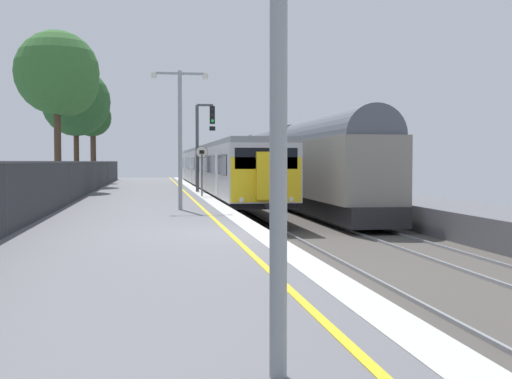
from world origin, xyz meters
TOP-DOWN VIEW (x-y plane):
  - ground at (2.64, 0.00)m, footprint 17.40×110.00m
  - commuter_train_at_platform at (2.10, 28.62)m, footprint 2.83×39.83m
  - freight_train_adjacent_track at (6.10, 29.30)m, footprint 2.60×43.82m
  - signal_gantry at (0.63, 21.67)m, footprint 1.10×0.24m
  - speed_limit_sign at (0.25, 16.83)m, footprint 0.59×0.08m
  - platform_lamp_mid at (-1.17, 7.90)m, footprint 2.00×0.20m
  - platform_back_fence at (-5.45, 0.00)m, footprint 0.07×99.00m
  - background_tree_left at (-7.33, 23.74)m, footprint 4.78×4.78m
  - background_tree_centre at (-7.12, 30.72)m, footprint 4.61×4.61m
  - background_tree_right at (-6.80, 38.52)m, footprint 2.89×2.89m

SIDE VIEW (x-z plane):
  - ground at x=2.64m, z-range -1.21..0.00m
  - platform_back_fence at x=-5.45m, z-range 0.04..1.76m
  - commuter_train_at_platform at x=2.10m, z-range -0.64..3.17m
  - speed_limit_sign at x=0.25m, z-range 0.35..2.81m
  - freight_train_adjacent_track at x=6.10m, z-range -0.77..4.05m
  - platform_lamp_mid at x=-1.17m, z-range 0.49..5.38m
  - signal_gantry at x=0.63m, z-range 0.62..5.53m
  - background_tree_right at x=-6.80m, z-range 1.67..8.26m
  - background_tree_centre at x=-7.12m, z-range 1.60..9.62m
  - background_tree_left at x=-7.33m, z-range 1.97..11.12m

